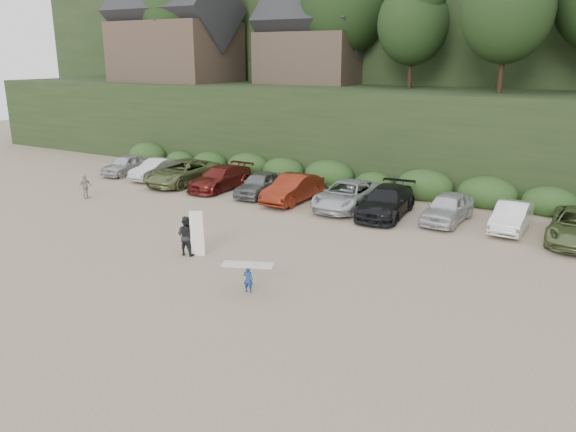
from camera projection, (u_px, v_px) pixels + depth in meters
The scene contains 6 objects.
ground at pixel (290, 272), 22.15m from camera, with size 120.00×120.00×0.00m, color tan.
hillside_backdrop at pixel (496, 20), 48.88m from camera, with size 90.00×41.50×28.00m.
parked_cars at pixel (377, 199), 30.40m from camera, with size 39.58×5.97×1.62m.
distant_walker at pixel (85, 186), 33.40m from camera, with size 0.85×0.36×1.46m, color #AAA790.
child_surfer at pixel (248, 273), 20.11m from camera, with size 1.88×1.18×1.09m.
adult_surfer at pixel (187, 235), 23.87m from camera, with size 1.33×0.76×2.03m.
Camera 1 is at (10.46, -17.83, 8.26)m, focal length 35.00 mm.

